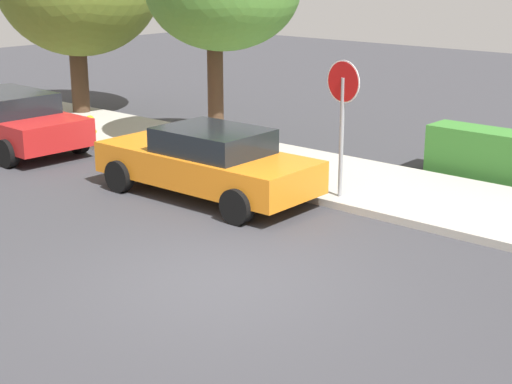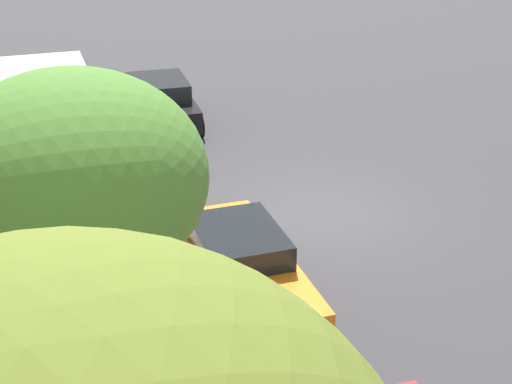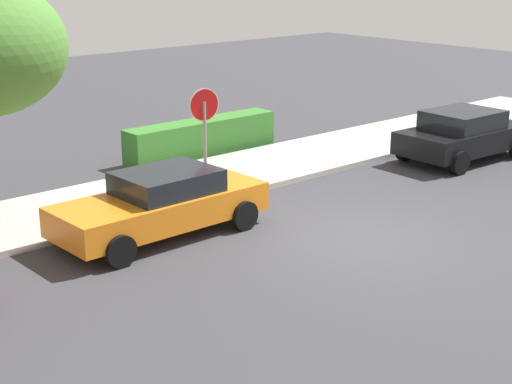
{
  "view_description": "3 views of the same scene",
  "coord_description": "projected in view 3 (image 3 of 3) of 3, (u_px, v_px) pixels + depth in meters",
  "views": [
    {
      "loc": [
        7.23,
        -7.53,
        4.41
      ],
      "look_at": [
        -0.42,
        1.3,
        0.95
      ],
      "focal_mm": 55.0,
      "sensor_mm": 36.0,
      "label": 1
    },
    {
      "loc": [
        -14.97,
        6.35,
        7.92
      ],
      "look_at": [
        -0.72,
        1.83,
        1.06
      ],
      "focal_mm": 55.0,
      "sensor_mm": 36.0,
      "label": 2
    },
    {
      "loc": [
        -11.59,
        -10.07,
        5.72
      ],
      "look_at": [
        -1.25,
        1.87,
        0.83
      ],
      "focal_mm": 55.0,
      "sensor_mm": 36.0,
      "label": 3
    }
  ],
  "objects": [
    {
      "name": "parked_car_orange",
      "position": [
        162.0,
        203.0,
        16.18
      ],
      "size": [
        4.56,
        2.01,
        1.37
      ],
      "color": "orange",
      "rests_on": "ground_plane"
    },
    {
      "name": "parked_car_black",
      "position": [
        463.0,
        134.0,
        22.11
      ],
      "size": [
        4.05,
        2.2,
        1.42
      ],
      "color": "black",
      "rests_on": "ground_plane"
    },
    {
      "name": "stop_sign",
      "position": [
        205.0,
        124.0,
        18.16
      ],
      "size": [
        0.77,
        0.12,
        2.69
      ],
      "color": "gray",
      "rests_on": "ground_plane"
    },
    {
      "name": "ground_plane",
      "position": [
        361.0,
        239.0,
        16.21
      ],
      "size": [
        60.0,
        60.0,
        0.0
      ],
      "primitive_type": "plane",
      "color": "#38383D"
    },
    {
      "name": "front_yard_hedge",
      "position": [
        202.0,
        138.0,
        22.61
      ],
      "size": [
        4.87,
        0.82,
        1.04
      ],
      "color": "#387A2D",
      "rests_on": "ground_plane"
    },
    {
      "name": "sidewalk_curb",
      "position": [
        204.0,
        180.0,
        20.06
      ],
      "size": [
        32.0,
        3.1,
        0.14
      ],
      "primitive_type": "cube",
      "color": "#B2ADA3",
      "rests_on": "ground_plane"
    }
  ]
}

